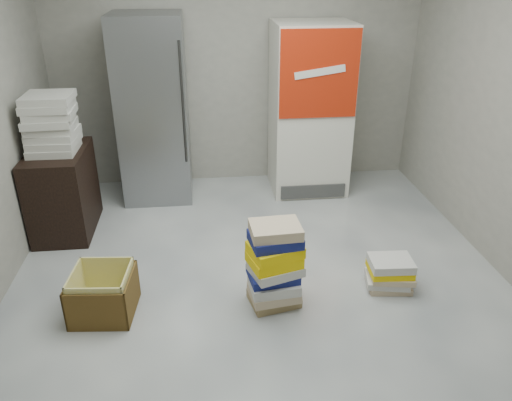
{
  "coord_description": "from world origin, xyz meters",
  "views": [
    {
      "loc": [
        -0.41,
        -3.0,
        2.37
      ],
      "look_at": [
        0.01,
        0.7,
        0.55
      ],
      "focal_mm": 35.0,
      "sensor_mm": 36.0,
      "label": 1
    }
  ],
  "objects_px": {
    "wood_shelf": "(63,192)",
    "phonebook_stack_main": "(274,266)",
    "coke_cooler": "(310,110)",
    "cardboard_box": "(103,296)",
    "steel_fridge": "(153,110)"
  },
  "relations": [
    {
      "from": "coke_cooler",
      "to": "phonebook_stack_main",
      "type": "bearing_deg",
      "value": -107.97
    },
    {
      "from": "phonebook_stack_main",
      "to": "cardboard_box",
      "type": "distance_m",
      "value": 1.27
    },
    {
      "from": "coke_cooler",
      "to": "phonebook_stack_main",
      "type": "height_order",
      "value": "coke_cooler"
    },
    {
      "from": "wood_shelf",
      "to": "phonebook_stack_main",
      "type": "distance_m",
      "value": 2.26
    },
    {
      "from": "wood_shelf",
      "to": "cardboard_box",
      "type": "xyz_separation_m",
      "value": [
        0.55,
        -1.33,
        -0.25
      ]
    },
    {
      "from": "coke_cooler",
      "to": "cardboard_box",
      "type": "bearing_deg",
      "value": -133.25
    },
    {
      "from": "steel_fridge",
      "to": "coke_cooler",
      "type": "bearing_deg",
      "value": -0.18
    },
    {
      "from": "wood_shelf",
      "to": "coke_cooler",
      "type": "bearing_deg",
      "value": 16.28
    },
    {
      "from": "wood_shelf",
      "to": "phonebook_stack_main",
      "type": "height_order",
      "value": "wood_shelf"
    },
    {
      "from": "wood_shelf",
      "to": "phonebook_stack_main",
      "type": "relative_size",
      "value": 1.18
    },
    {
      "from": "cardboard_box",
      "to": "coke_cooler",
      "type": "bearing_deg",
      "value": 52.13
    },
    {
      "from": "steel_fridge",
      "to": "phonebook_stack_main",
      "type": "distance_m",
      "value": 2.39
    },
    {
      "from": "coke_cooler",
      "to": "wood_shelf",
      "type": "bearing_deg",
      "value": -163.72
    },
    {
      "from": "coke_cooler",
      "to": "wood_shelf",
      "type": "height_order",
      "value": "coke_cooler"
    },
    {
      "from": "steel_fridge",
      "to": "phonebook_stack_main",
      "type": "height_order",
      "value": "steel_fridge"
    }
  ]
}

